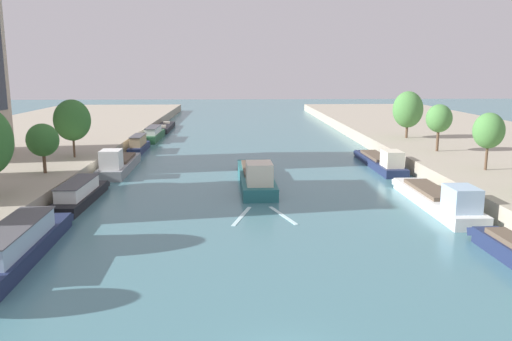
# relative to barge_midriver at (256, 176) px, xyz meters

# --- Properties ---
(quay_right) EXTENTS (36.00, 170.00, 1.90)m
(quay_right) POSITION_rel_barge_midriver_xyz_m (36.99, 19.18, -0.07)
(quay_right) COLOR #A89E89
(quay_right) RESTS_ON ground
(barge_midriver) EXTENTS (3.95, 18.21, 3.47)m
(barge_midriver) POSITION_rel_barge_midriver_xyz_m (0.00, 0.00, 0.00)
(barge_midriver) COLOR #23666B
(barge_midriver) RESTS_ON ground
(wake_behind_barge) EXTENTS (5.60, 5.96, 0.03)m
(wake_behind_barge) POSITION_rel_barge_midriver_xyz_m (0.10, -12.14, -1.01)
(wake_behind_barge) COLOR silver
(wake_behind_barge) RESTS_ON ground
(moored_boat_left_second) EXTENTS (3.39, 15.68, 2.57)m
(moored_boat_left_second) POSITION_rel_barge_midriver_xyz_m (-16.84, -22.01, 0.05)
(moored_boat_left_second) COLOR #1E284C
(moored_boat_left_second) RESTS_ON ground
(moored_boat_left_gap_after) EXTENTS (2.67, 12.34, 2.24)m
(moored_boat_left_gap_after) POSITION_rel_barge_midriver_xyz_m (-17.16, -7.05, -0.09)
(moored_boat_left_gap_after) COLOR black
(moored_boat_left_gap_after) RESTS_ON ground
(moored_boat_left_upstream) EXTENTS (3.47, 14.94, 3.38)m
(moored_boat_left_upstream) POSITION_rel_barge_midriver_xyz_m (-16.86, 8.37, -0.04)
(moored_boat_left_upstream) COLOR gray
(moored_boat_left_upstream) RESTS_ON ground
(moored_boat_left_midway) EXTENTS (2.13, 10.43, 2.63)m
(moored_boat_left_midway) POSITION_rel_barge_midriver_xyz_m (-17.25, 24.23, 0.07)
(moored_boat_left_midway) COLOR #1E284C
(moored_boat_left_midway) RESTS_ON ground
(moored_boat_left_lone) EXTENTS (2.27, 13.34, 2.45)m
(moored_boat_left_lone) POSITION_rel_barge_midriver_xyz_m (-17.03, 38.02, 0.00)
(moored_boat_left_lone) COLOR #235633
(moored_boat_left_lone) RESTS_ON ground
(moored_boat_left_far) EXTENTS (3.03, 16.62, 2.09)m
(moored_boat_left_far) POSITION_rel_barge_midriver_xyz_m (-17.18, 53.78, -0.51)
(moored_boat_left_far) COLOR black
(moored_boat_left_far) RESTS_ON ground
(moored_boat_right_gap_after) EXTENTS (3.25, 16.58, 3.11)m
(moored_boat_right_gap_after) POSITION_rel_barge_midriver_xyz_m (16.44, -10.33, -0.11)
(moored_boat_right_gap_after) COLOR silver
(moored_boat_right_gap_after) RESTS_ON ground
(moored_boat_right_near) EXTENTS (2.96, 16.85, 2.96)m
(moored_boat_right_near) POSITION_rel_barge_midriver_xyz_m (16.62, 9.73, -0.16)
(moored_boat_right_near) COLOR #1E284C
(moored_boat_right_near) RESTS_ON ground
(tree_left_distant) EXTENTS (3.30, 3.30, 5.20)m
(tree_left_distant) POSITION_rel_barge_midriver_xyz_m (-22.24, -1.69, 4.35)
(tree_left_distant) COLOR brown
(tree_left_distant) RESTS_ON quay_left
(tree_left_by_lamp) EXTENTS (4.42, 4.42, 7.11)m
(tree_left_by_lamp) POSITION_rel_barge_midriver_xyz_m (-22.15, 8.14, 5.46)
(tree_left_by_lamp) COLOR brown
(tree_left_by_lamp) RESTS_ON quay_left
(tree_right_midway) EXTENTS (3.28, 3.28, 6.19)m
(tree_right_midway) POSITION_rel_barge_midriver_xyz_m (24.81, -1.83, 5.13)
(tree_right_midway) COLOR brown
(tree_right_midway) RESTS_ON quay_right
(tree_right_distant) EXTENTS (3.37, 3.37, 6.20)m
(tree_right_distant) POSITION_rel_barge_midriver_xyz_m (24.53, 11.19, 5.21)
(tree_right_distant) COLOR brown
(tree_right_distant) RESTS_ON quay_right
(tree_right_third) EXTENTS (4.66, 4.66, 7.32)m
(tree_right_third) POSITION_rel_barge_midriver_xyz_m (24.82, 24.64, 5.35)
(tree_right_third) COLOR brown
(tree_right_third) RESTS_ON quay_right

